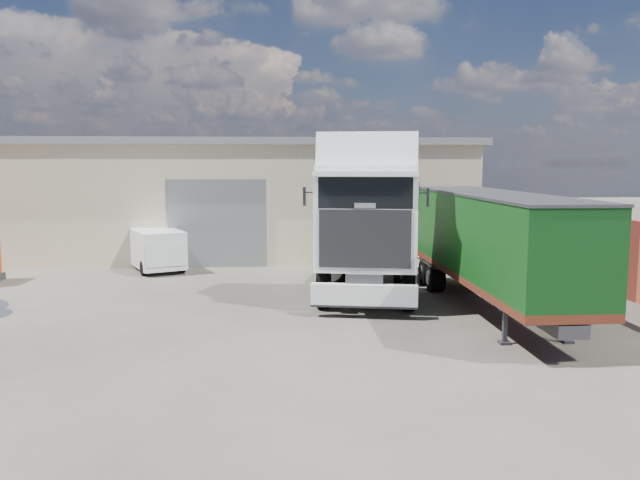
{
  "coord_description": "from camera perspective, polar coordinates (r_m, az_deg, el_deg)",
  "views": [
    {
      "loc": [
        0.31,
        -15.58,
        4.24
      ],
      "look_at": [
        1.68,
        3.0,
        1.95
      ],
      "focal_mm": 35.0,
      "sensor_mm": 36.0,
      "label": 1
    }
  ],
  "objects": [
    {
      "name": "brick_boundary_wall",
      "position": [
        24.49,
        23.0,
        -0.56
      ],
      "size": [
        0.35,
        26.0,
        2.5
      ],
      "primitive_type": "cube",
      "color": "maroon",
      "rests_on": "ground"
    },
    {
      "name": "ground",
      "position": [
        16.15,
        -5.22,
        -8.24
      ],
      "size": [
        120.0,
        120.0,
        0.0
      ],
      "primitive_type": "plane",
      "color": "black",
      "rests_on": "ground"
    },
    {
      "name": "tractor_unit",
      "position": [
        19.43,
        4.43,
        0.83
      ],
      "size": [
        4.28,
        8.02,
        5.13
      ],
      "rotation": [
        0.0,
        0.0,
        -0.19
      ],
      "color": "black",
      "rests_on": "ground"
    },
    {
      "name": "panel_van",
      "position": [
        25.9,
        -14.85,
        -0.76
      ],
      "size": [
        3.09,
        4.31,
        1.63
      ],
      "rotation": [
        0.0,
        0.0,
        0.41
      ],
      "color": "black",
      "rests_on": "ground"
    },
    {
      "name": "box_trailer",
      "position": [
        18.49,
        15.36,
        0.06
      ],
      "size": [
        2.24,
        10.29,
        3.42
      ],
      "rotation": [
        0.0,
        0.0,
        -0.01
      ],
      "color": "#2D2D30",
      "rests_on": "ground"
    },
    {
      "name": "warehouse",
      "position": [
        32.24,
        -15.54,
        3.95
      ],
      "size": [
        30.6,
        12.6,
        5.42
      ],
      "color": "beige",
      "rests_on": "ground"
    }
  ]
}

